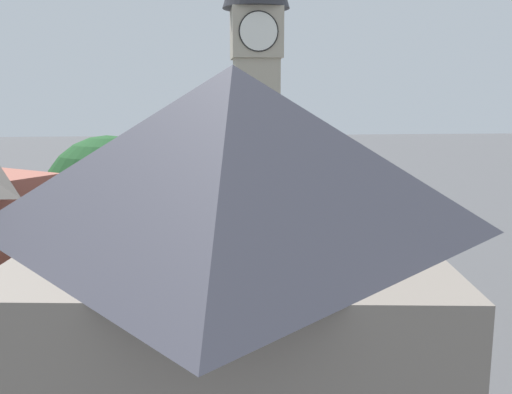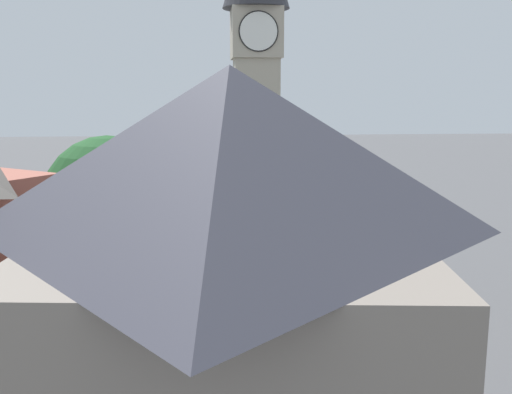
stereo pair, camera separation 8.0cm
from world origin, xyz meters
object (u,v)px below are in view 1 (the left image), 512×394
at_px(clock_tower, 256,51).
at_px(car_red_corner, 207,224).
at_px(car_blue_kerb, 88,233).
at_px(car_silver_kerb, 241,295).
at_px(tree, 110,200).
at_px(pedestrian, 309,278).
at_px(building_corner_back, 235,325).
at_px(lamp_post, 420,221).

distance_m(clock_tower, car_red_corner, 12.44).
height_order(car_blue_kerb, car_silver_kerb, same).
height_order(car_red_corner, tree, tree).
relative_size(car_red_corner, pedestrian, 2.51).
bearing_deg(tree, building_corner_back, -73.54).
relative_size(clock_tower, pedestrian, 11.48).
distance_m(tree, building_corner_back, 16.31).
distance_m(clock_tower, building_corner_back, 21.77).
distance_m(tree, lamp_post, 14.60).
xyz_separation_m(car_red_corner, lamp_post, (10.09, -10.77, 2.35)).
relative_size(pedestrian, lamp_post, 0.37).
relative_size(car_blue_kerb, building_corner_back, 0.43).
bearing_deg(car_blue_kerb, pedestrian, -42.18).
bearing_deg(car_blue_kerb, car_red_corner, 14.57).
relative_size(tree, lamp_post, 1.60).
bearing_deg(car_blue_kerb, lamp_post, -27.01).
xyz_separation_m(car_blue_kerb, lamp_post, (17.39, -8.87, 2.35)).
bearing_deg(car_silver_kerb, clock_tower, 79.64).
distance_m(car_red_corner, tree, 12.44).
bearing_deg(car_silver_kerb, car_blue_kerb, 125.57).
distance_m(clock_tower, tree, 11.09).
relative_size(clock_tower, lamp_post, 4.22).
xyz_separation_m(car_blue_kerb, pedestrian, (11.68, -10.58, 0.25)).
bearing_deg(lamp_post, car_silver_kerb, -161.07).
relative_size(clock_tower, tree, 2.65).
height_order(car_silver_kerb, tree, tree).
height_order(car_silver_kerb, lamp_post, lamp_post).
bearing_deg(building_corner_back, lamp_post, 58.03).
relative_size(car_blue_kerb, car_red_corner, 0.98).
bearing_deg(lamp_post, car_blue_kerb, 152.99).
height_order(car_silver_kerb, car_red_corner, same).
bearing_deg(lamp_post, car_red_corner, 133.14).
bearing_deg(building_corner_back, car_red_corner, 90.36).
bearing_deg(car_silver_kerb, building_corner_back, -94.64).
bearing_deg(lamp_post, pedestrian, -163.31).
bearing_deg(clock_tower, building_corner_back, -96.82).
xyz_separation_m(car_silver_kerb, lamp_post, (8.88, 3.04, 2.35)).
bearing_deg(car_silver_kerb, pedestrian, 22.82).
xyz_separation_m(clock_tower, lamp_post, (7.45, -4.75, -8.22)).
relative_size(car_red_corner, building_corner_back, 0.44).
distance_m(car_red_corner, pedestrian, 13.23).
height_order(clock_tower, pedestrian, clock_tower).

